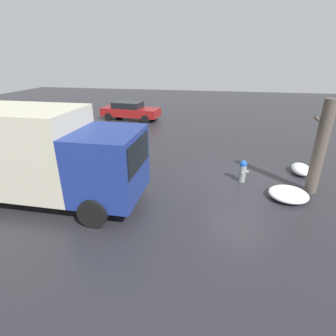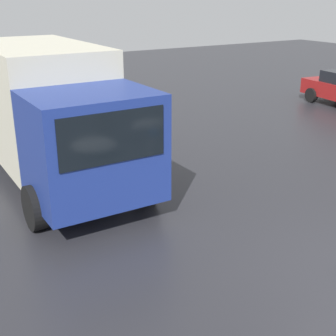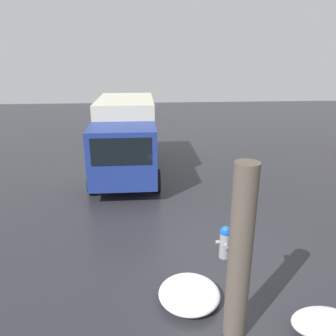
{
  "view_description": "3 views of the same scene",
  "coord_description": "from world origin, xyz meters",
  "px_view_note": "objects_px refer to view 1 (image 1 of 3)",
  "views": [
    {
      "loc": [
        1.09,
        9.97,
        4.68
      ],
      "look_at": [
        2.63,
        2.11,
        1.25
      ],
      "focal_mm": 28.0,
      "sensor_mm": 36.0,
      "label": 1
    },
    {
      "loc": [
        -3.83,
        6.07,
        4.34
      ],
      "look_at": [
        4.11,
        1.22,
        0.84
      ],
      "focal_mm": 50.0,
      "sensor_mm": 36.0,
      "label": 2
    },
    {
      "loc": [
        -7.22,
        2.03,
        4.99
      ],
      "look_at": [
        3.23,
        1.22,
        1.39
      ],
      "focal_mm": 35.0,
      "sensor_mm": 36.0,
      "label": 3
    }
  ],
  "objects_px": {
    "fire_hydrant": "(243,171)",
    "tree_trunk": "(320,148)",
    "delivery_truck": "(39,153)",
    "parked_car": "(130,110)"
  },
  "relations": [
    {
      "from": "parked_car",
      "to": "tree_trunk",
      "type": "bearing_deg",
      "value": 51.68
    },
    {
      "from": "fire_hydrant",
      "to": "delivery_truck",
      "type": "xyz_separation_m",
      "value": [
        6.85,
        2.79,
        1.26
      ]
    },
    {
      "from": "tree_trunk",
      "to": "fire_hydrant",
      "type": "bearing_deg",
      "value": -9.52
    },
    {
      "from": "fire_hydrant",
      "to": "tree_trunk",
      "type": "height_order",
      "value": "tree_trunk"
    },
    {
      "from": "delivery_truck",
      "to": "tree_trunk",
      "type": "bearing_deg",
      "value": 104.24
    },
    {
      "from": "tree_trunk",
      "to": "delivery_truck",
      "type": "bearing_deg",
      "value": 14.3
    },
    {
      "from": "tree_trunk",
      "to": "delivery_truck",
      "type": "relative_size",
      "value": 0.52
    },
    {
      "from": "tree_trunk",
      "to": "parked_car",
      "type": "xyz_separation_m",
      "value": [
        10.52,
        -10.34,
        -1.0
      ]
    },
    {
      "from": "fire_hydrant",
      "to": "tree_trunk",
      "type": "bearing_deg",
      "value": -3.35
    },
    {
      "from": "tree_trunk",
      "to": "parked_car",
      "type": "height_order",
      "value": "tree_trunk"
    }
  ]
}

